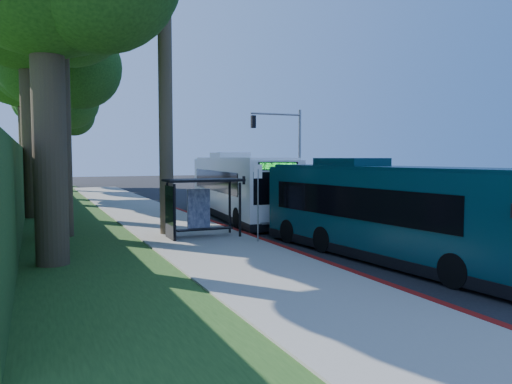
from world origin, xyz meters
name	(u,v)px	position (x,y,z in m)	size (l,w,h in m)	color
ground	(312,222)	(0.00, 0.00, 0.00)	(140.00, 140.00, 0.00)	black
sidewalk	(178,229)	(-7.30, 0.00, 0.06)	(4.50, 70.00, 0.12)	gray
red_curb	(257,238)	(-5.00, -4.00, 0.07)	(0.25, 30.00, 0.13)	maroon
grass_verge	(45,223)	(-13.00, 5.00, 0.03)	(8.00, 70.00, 0.06)	#234719
bus_shelter	(197,197)	(-7.26, -2.86, 1.81)	(3.20, 1.51, 2.55)	black
stop_sign_pole	(258,192)	(-5.40, -5.00, 2.08)	(0.35, 0.06, 3.17)	gray
traffic_signal_pole	(288,144)	(3.78, 10.00, 4.42)	(4.10, 0.30, 7.00)	gray
tree_2	(54,59)	(-11.89, 15.98, 10.48)	(8.82, 8.40, 15.12)	#382B1E
tree_3	(25,56)	(-13.88, 23.98, 11.98)	(10.08, 9.60, 17.28)	#382B1E
tree_4	(54,95)	(-11.40, 31.98, 9.73)	(8.40, 8.00, 14.14)	#382B1E
tree_5	(61,110)	(-10.41, 39.99, 8.96)	(7.35, 7.00, 12.86)	#382B1E
white_bus	(239,186)	(-2.86, 3.30, 1.82)	(3.95, 12.74, 3.74)	white
teal_bus	(385,210)	(-2.65, -9.37, 1.67)	(3.46, 11.68, 3.43)	#092E36
pickup	(265,196)	(0.88, 7.72, 0.81)	(2.68, 5.81, 1.62)	silver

